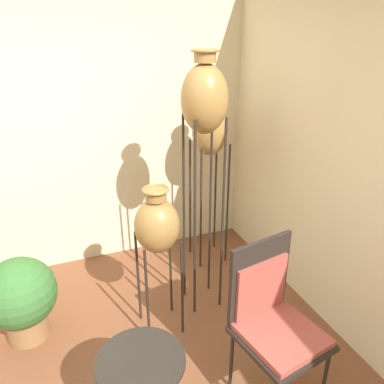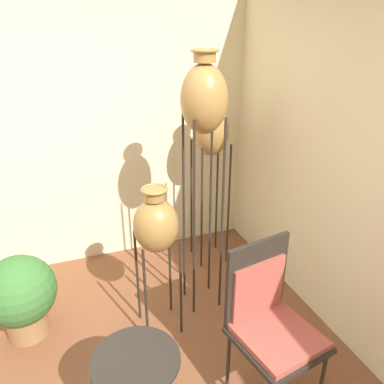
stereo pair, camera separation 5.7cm
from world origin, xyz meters
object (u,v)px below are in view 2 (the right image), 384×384
vase_stand_tall (204,104)px  chair (269,316)px  potted_plant (21,295)px  vase_stand_short (156,226)px  vase_stand_medium (211,133)px  side_table (137,382)px

vase_stand_tall → chair: (0.05, -0.95, -1.11)m
potted_plant → chair: bearing=-35.9°
vase_stand_short → vase_stand_medium: bearing=45.8°
chair → potted_plant: chair is taller
side_table → vase_stand_tall: bearing=52.0°
vase_stand_tall → potted_plant: (-1.42, 0.11, -1.34)m
side_table → potted_plant: (-0.64, 1.11, -0.08)m
vase_stand_medium → potted_plant: (-1.74, -0.49, -0.95)m
side_table → vase_stand_medium: bearing=55.5°
potted_plant → vase_stand_medium: bearing=15.8°
vase_stand_medium → potted_plant: 2.04m
vase_stand_short → potted_plant: 1.16m
vase_stand_short → chair: vase_stand_short is taller
side_table → potted_plant: potted_plant is taller
side_table → vase_stand_short: bearing=67.0°
vase_stand_short → side_table: (-0.36, -0.84, -0.46)m
vase_stand_short → potted_plant: vase_stand_short is taller
chair → vase_stand_medium: bearing=70.1°
vase_stand_tall → potted_plant: 1.96m
vase_stand_tall → vase_stand_medium: size_ratio=1.27×
vase_stand_medium → side_table: bearing=-124.5°
chair → potted_plant: (-1.47, 1.07, -0.23)m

